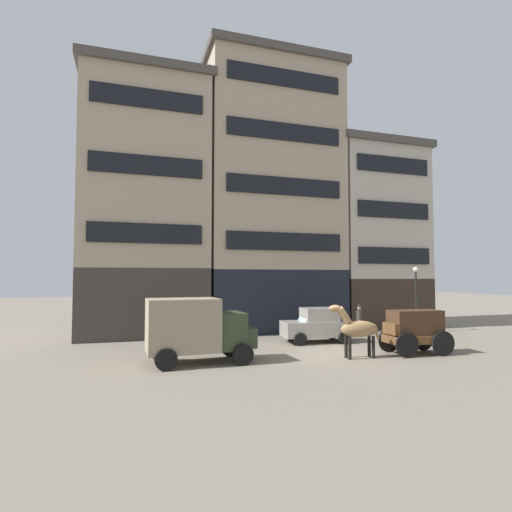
{
  "coord_description": "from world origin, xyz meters",
  "views": [
    {
      "loc": [
        -8.86,
        -16.23,
        3.5
      ],
      "look_at": [
        -3.06,
        1.95,
        4.48
      ],
      "focal_mm": 28.3,
      "sensor_mm": 36.0,
      "label": 1
    }
  ],
  "objects_px": {
    "delivery_truck_near": "(197,328)",
    "streetlamp_curbside": "(416,290)",
    "draft_horse": "(357,328)",
    "sedan_dark": "(317,325)",
    "pedestrian_officer": "(359,318)",
    "cargo_wagon": "(414,329)"
  },
  "relations": [
    {
      "from": "draft_horse",
      "to": "delivery_truck_near",
      "type": "xyz_separation_m",
      "value": [
        -6.77,
        1.07,
        0.15
      ]
    },
    {
      "from": "draft_horse",
      "to": "pedestrian_officer",
      "type": "xyz_separation_m",
      "value": [
        3.92,
        6.09,
        -0.29
      ]
    },
    {
      "from": "delivery_truck_near",
      "to": "streetlamp_curbside",
      "type": "bearing_deg",
      "value": 18.65
    },
    {
      "from": "delivery_truck_near",
      "to": "pedestrian_officer",
      "type": "distance_m",
      "value": 11.82
    },
    {
      "from": "streetlamp_curbside",
      "to": "delivery_truck_near",
      "type": "bearing_deg",
      "value": -161.35
    },
    {
      "from": "delivery_truck_near",
      "to": "sedan_dark",
      "type": "relative_size",
      "value": 1.14
    },
    {
      "from": "sedan_dark",
      "to": "pedestrian_officer",
      "type": "height_order",
      "value": "sedan_dark"
    },
    {
      "from": "cargo_wagon",
      "to": "draft_horse",
      "type": "xyz_separation_m",
      "value": [
        -2.95,
        0.0,
        0.12
      ]
    },
    {
      "from": "cargo_wagon",
      "to": "delivery_truck_near",
      "type": "xyz_separation_m",
      "value": [
        -9.72,
        1.07,
        0.28
      ]
    },
    {
      "from": "pedestrian_officer",
      "to": "draft_horse",
      "type": "bearing_deg",
      "value": -122.78
    },
    {
      "from": "cargo_wagon",
      "to": "sedan_dark",
      "type": "bearing_deg",
      "value": 122.31
    },
    {
      "from": "cargo_wagon",
      "to": "delivery_truck_near",
      "type": "bearing_deg",
      "value": 173.71
    },
    {
      "from": "draft_horse",
      "to": "streetlamp_curbside",
      "type": "bearing_deg",
      "value": 36.99
    },
    {
      "from": "sedan_dark",
      "to": "delivery_truck_near",
      "type": "bearing_deg",
      "value": -155.2
    },
    {
      "from": "sedan_dark",
      "to": "streetlamp_curbside",
      "type": "height_order",
      "value": "streetlamp_curbside"
    },
    {
      "from": "delivery_truck_near",
      "to": "draft_horse",
      "type": "bearing_deg",
      "value": -8.97
    },
    {
      "from": "draft_horse",
      "to": "streetlamp_curbside",
      "type": "distance_m",
      "value": 10.19
    },
    {
      "from": "delivery_truck_near",
      "to": "streetlamp_curbside",
      "type": "distance_m",
      "value": 15.7
    },
    {
      "from": "draft_horse",
      "to": "streetlamp_curbside",
      "type": "relative_size",
      "value": 0.57
    },
    {
      "from": "sedan_dark",
      "to": "pedestrian_officer",
      "type": "xyz_separation_m",
      "value": [
        3.7,
        1.79,
        0.07
      ]
    },
    {
      "from": "cargo_wagon",
      "to": "delivery_truck_near",
      "type": "relative_size",
      "value": 0.68
    },
    {
      "from": "draft_horse",
      "to": "sedan_dark",
      "type": "xyz_separation_m",
      "value": [
        0.23,
        4.3,
        -0.36
      ]
    }
  ]
}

